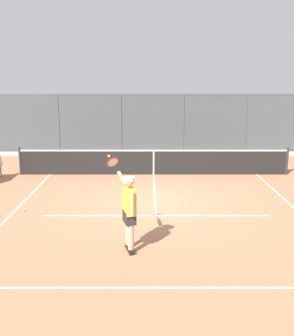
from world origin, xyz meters
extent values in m
plane|color=#B27551|center=(0.00, 0.00, 0.00)|extent=(60.00, 60.00, 0.00)
cube|color=white|center=(0.00, 4.96, 0.00)|extent=(7.94, 0.05, 0.01)
cube|color=white|center=(0.00, 1.12, 0.00)|extent=(6.20, 0.05, 0.01)
cube|color=white|center=(3.97, 0.70, 0.00)|extent=(0.05, 8.54, 0.01)
cube|color=white|center=(0.00, -1.22, 0.00)|extent=(0.05, 4.69, 0.01)
cylinder|color=#474C51|center=(-4.44, -7.66, 1.44)|extent=(0.07, 0.07, 2.88)
cylinder|color=#474C51|center=(-1.48, -7.66, 1.44)|extent=(0.07, 0.07, 2.88)
cylinder|color=#474C51|center=(1.48, -7.66, 1.44)|extent=(0.07, 0.07, 2.88)
cylinder|color=#474C51|center=(4.44, -7.66, 1.44)|extent=(0.07, 0.07, 2.88)
cylinder|color=#474C51|center=(0.00, -7.66, 2.84)|extent=(14.80, 0.05, 0.05)
cube|color=#474C51|center=(0.00, -7.66, 1.44)|extent=(14.80, 0.02, 2.88)
cube|color=#235B2D|center=(0.00, -8.31, 1.34)|extent=(17.80, 0.90, 2.68)
cube|color=silver|center=(0.00, -7.48, 0.07)|extent=(15.80, 0.18, 0.15)
cylinder|color=#2D2D2D|center=(-5.09, -3.57, 0.54)|extent=(0.09, 0.09, 1.07)
cylinder|color=#2D2D2D|center=(5.09, -3.57, 0.54)|extent=(0.09, 0.09, 1.07)
cube|color=black|center=(0.00, -3.57, 0.46)|extent=(10.10, 0.02, 0.91)
cube|color=white|center=(0.00, -3.57, 0.94)|extent=(10.10, 0.04, 0.05)
cube|color=white|center=(0.00, -3.57, 0.46)|extent=(0.05, 0.04, 0.91)
cube|color=black|center=(0.60, 3.49, 0.04)|extent=(0.17, 0.28, 0.09)
cylinder|color=tan|center=(0.60, 3.49, 0.47)|extent=(0.13, 0.13, 0.76)
cube|color=black|center=(0.67, 3.24, 0.04)|extent=(0.17, 0.28, 0.09)
cylinder|color=tan|center=(0.67, 3.24, 0.47)|extent=(0.13, 0.13, 0.76)
cube|color=#28282D|center=(0.63, 3.37, 0.77)|extent=(0.32, 0.44, 0.26)
cube|color=gold|center=(0.63, 3.37, 1.13)|extent=(0.33, 0.51, 0.55)
cylinder|color=tan|center=(0.56, 3.65, 1.15)|extent=(0.08, 0.08, 0.51)
cylinder|color=tan|center=(0.80, 2.95, 1.51)|extent=(0.27, 0.36, 0.29)
sphere|color=tan|center=(0.63, 3.37, 1.55)|extent=(0.21, 0.21, 0.21)
cylinder|color=white|center=(0.63, 3.37, 1.61)|extent=(0.30, 0.30, 0.08)
cube|color=white|center=(0.66, 3.26, 1.58)|extent=(0.22, 0.23, 0.02)
cylinder|color=black|center=(0.93, 2.75, 1.67)|extent=(0.12, 0.16, 0.13)
torus|color=red|center=(1.03, 2.59, 1.79)|extent=(0.35, 0.31, 0.26)
cylinder|color=silver|center=(1.03, 2.59, 1.79)|extent=(0.28, 0.25, 0.21)
sphere|color=#CCDB33|center=(1.12, 2.44, 1.91)|extent=(0.07, 0.07, 0.07)
sphere|color=#C1D138|center=(3.70, 0.77, 0.03)|extent=(0.07, 0.07, 0.07)
sphere|color=#D6E042|center=(-0.71, -2.17, 0.03)|extent=(0.07, 0.07, 0.07)
sphere|color=#C1D138|center=(-0.79, -0.18, 0.03)|extent=(0.07, 0.07, 0.07)
cylinder|color=#333338|center=(5.71, -3.15, 0.22)|extent=(0.04, 0.04, 0.44)
camera|label=1|loc=(0.26, 11.60, 3.73)|focal=43.52mm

